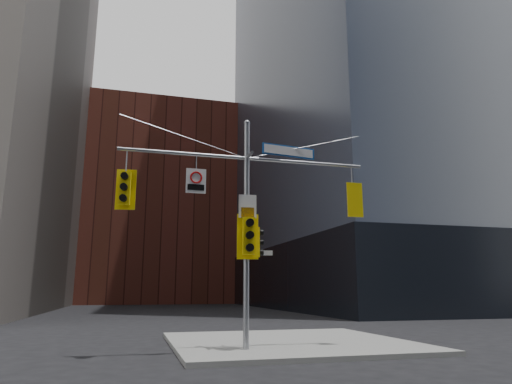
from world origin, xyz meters
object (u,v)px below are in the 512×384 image
traffic_light_west_arm (125,188)px  regulatory_sign_arm (196,180)px  traffic_light_east_arm (353,201)px  traffic_light_pole_front (249,236)px  traffic_light_pole_side (256,242)px  street_sign_blade (289,151)px  signal_assembly (247,207)px

traffic_light_west_arm → regulatory_sign_arm: bearing=7.9°
traffic_light_east_arm → regulatory_sign_arm: bearing=1.2°
traffic_light_pole_front → traffic_light_pole_side: bearing=45.3°
traffic_light_east_arm → traffic_light_pole_side: size_ratio=1.25×
traffic_light_east_arm → traffic_light_pole_front: 3.92m
street_sign_blade → traffic_light_west_arm: bearing=171.9°
signal_assembly → regulatory_sign_arm: size_ratio=10.35×
traffic_light_pole_front → street_sign_blade: size_ratio=0.74×
street_sign_blade → regulatory_sign_arm: bearing=172.5°
traffic_light_pole_side → regulatory_sign_arm: size_ratio=1.20×
traffic_light_pole_side → regulatory_sign_arm: (-1.93, -0.03, 1.87)m
traffic_light_west_arm → signal_assembly: bearing=8.6°
traffic_light_west_arm → regulatory_sign_arm: regulatory_sign_arm is taller
traffic_light_east_arm → traffic_light_pole_front: size_ratio=0.83×
signal_assembly → traffic_light_west_arm: bearing=179.8°
street_sign_blade → traffic_light_pole_side: bearing=171.8°
signal_assembly → traffic_light_pole_side: (0.32, 0.01, -1.11)m
signal_assembly → street_sign_blade: bearing=0.1°
signal_assembly → traffic_light_pole_side: size_ratio=8.61×
signal_assembly → traffic_light_pole_front: signal_assembly is taller
traffic_light_east_arm → regulatory_sign_arm: (-5.29, -0.02, 0.37)m
traffic_light_west_arm → traffic_light_pole_side: traffic_light_west_arm is taller
traffic_light_east_arm → traffic_light_pole_front: bearing=5.1°
traffic_light_east_arm → traffic_light_pole_front: traffic_light_east_arm is taller
traffic_light_pole_front → street_sign_blade: (1.43, 0.27, 2.88)m
traffic_light_pole_side → signal_assembly: bearing=90.5°
traffic_light_east_arm → street_sign_blade: bearing=0.9°
street_sign_blade → traffic_light_pole_front: bearing=-177.3°
traffic_light_east_arm → street_sign_blade: (-2.25, 0.00, 1.55)m
signal_assembly → traffic_light_pole_front: size_ratio=5.75×
traffic_light_pole_side → traffic_light_pole_front: traffic_light_pole_front is taller
traffic_light_east_arm → street_sign_blade: 2.73m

